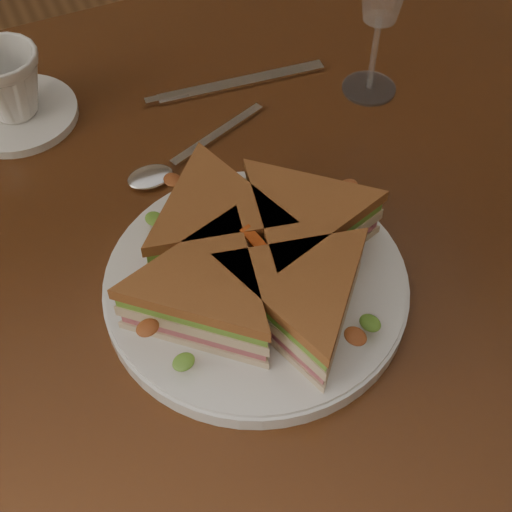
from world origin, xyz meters
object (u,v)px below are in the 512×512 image
(saucer, at_px, (18,114))
(coffee_cup, at_px, (7,83))
(plate, at_px, (256,285))
(sandwich_wedges, at_px, (256,260))
(table, at_px, (241,266))
(knife, at_px, (230,85))
(spoon, at_px, (167,167))

(saucer, xyz_separation_m, coffee_cup, (0.00, 0.00, 0.04))
(plate, xyz_separation_m, saucer, (-0.14, 0.32, -0.00))
(plate, relative_size, sandwich_wedges, 0.92)
(table, height_order, sandwich_wedges, sandwich_wedges)
(table, bearing_deg, knife, 69.78)
(plate, xyz_separation_m, coffee_cup, (-0.14, 0.32, 0.04))
(spoon, distance_m, knife, 0.15)
(sandwich_wedges, height_order, coffee_cup, coffee_cup)
(sandwich_wedges, bearing_deg, table, 74.25)
(knife, distance_m, coffee_cup, 0.24)
(spoon, height_order, knife, spoon)
(sandwich_wedges, bearing_deg, plate, -63.43)
(spoon, xyz_separation_m, coffee_cup, (-0.12, 0.15, 0.04))
(table, xyz_separation_m, sandwich_wedges, (-0.03, -0.10, 0.14))
(table, relative_size, spoon, 6.85)
(table, bearing_deg, spoon, 121.62)
(sandwich_wedges, height_order, spoon, sandwich_wedges)
(table, bearing_deg, saucer, 127.35)
(spoon, bearing_deg, plate, -104.89)
(spoon, bearing_deg, knife, 20.07)
(table, height_order, saucer, saucer)
(table, xyz_separation_m, knife, (0.06, 0.18, 0.10))
(plate, xyz_separation_m, spoon, (-0.02, 0.18, -0.00))
(coffee_cup, bearing_deg, knife, -29.06)
(knife, bearing_deg, plate, -103.21)
(plate, bearing_deg, spoon, 96.16)
(table, height_order, knife, knife)
(knife, bearing_deg, sandwich_wedges, -103.21)
(table, distance_m, spoon, 0.14)
(spoon, bearing_deg, table, -79.43)
(table, xyz_separation_m, plate, (-0.03, -0.10, 0.11))
(knife, distance_m, saucer, 0.24)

